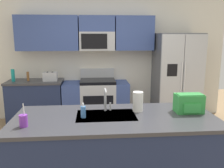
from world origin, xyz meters
The scene contains 14 objects.
ground_plane centered at (0.00, 0.00, 0.00)m, with size 9.00×9.00×0.00m, color #997A56.
kitchen_wall_unit centered at (-0.14, 2.08, 1.47)m, with size 5.20×0.43×2.60m.
back_counter centered at (-1.51, 1.80, 0.45)m, with size 1.12×0.63×0.90m.
range_oven centered at (-0.26, 1.80, 0.44)m, with size 1.36×0.61×1.10m.
refrigerator centered at (1.43, 1.73, 0.93)m, with size 0.90×0.76×1.85m.
island_counter centered at (-0.08, -0.51, 0.45)m, with size 2.31×0.99×0.90m.
toaster centered at (-1.19, 1.75, 0.99)m, with size 0.28×0.16×0.18m.
pepper_mill centered at (-1.64, 1.80, 0.99)m, with size 0.05×0.05×0.18m, color brown.
bottle_teal centered at (-1.92, 1.76, 1.02)m, with size 0.07×0.07×0.25m, color teal.
sink_faucet centered at (-0.17, -0.32, 1.07)m, with size 0.09×0.21×0.28m.
drink_cup_purple centered at (-1.03, -0.74, 0.96)m, with size 0.08×0.08×0.24m.
soap_dispenser centered at (-0.44, -0.52, 0.97)m, with size 0.06×0.06×0.17m.
paper_towel_roll centered at (0.21, -0.34, 1.02)m, with size 0.12×0.12×0.24m, color white.
backpack centered at (0.81, -0.43, 1.02)m, with size 0.32×0.22×0.23m.
Camera 1 is at (-0.33, -3.07, 1.81)m, focal length 38.04 mm.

